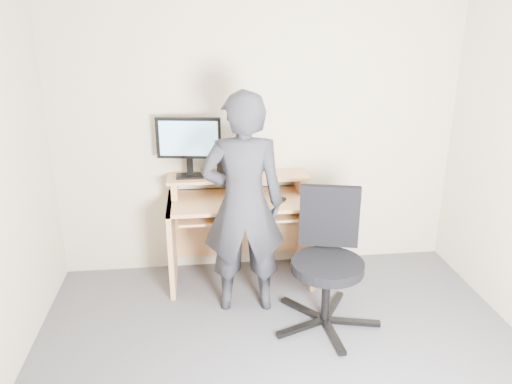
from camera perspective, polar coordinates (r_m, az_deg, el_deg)
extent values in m
cube|color=#BAB294|center=(4.33, 0.37, 6.93)|extent=(3.50, 0.02, 2.50)
cube|color=tan|center=(4.31, -9.56, -5.77)|extent=(0.04, 0.60, 0.75)
cube|color=tan|center=(4.39, 5.77, -5.05)|extent=(0.04, 0.60, 0.75)
cube|color=tan|center=(4.17, -1.86, -0.98)|extent=(1.20, 0.60, 0.03)
cube|color=tan|center=(4.13, -1.75, -2.60)|extent=(1.02, 0.38, 0.02)
cube|color=tan|center=(4.27, -9.29, 0.57)|extent=(0.05, 0.28, 0.15)
cube|color=tan|center=(4.35, 5.04, 1.13)|extent=(0.05, 0.28, 0.15)
cube|color=tan|center=(4.26, -2.07, 1.78)|extent=(1.20, 0.30, 0.02)
cube|color=tan|center=(4.55, -2.14, -3.36)|extent=(1.20, 0.03, 0.65)
cube|color=black|center=(4.24, -7.51, 1.84)|extent=(0.24, 0.15, 0.02)
cube|color=black|center=(4.24, -7.56, 2.99)|extent=(0.05, 0.04, 0.15)
cube|color=black|center=(4.15, -7.72, 6.14)|extent=(0.53, 0.12, 0.34)
cube|color=#80B3DE|center=(4.13, -7.72, 6.07)|extent=(0.48, 0.08, 0.29)
cube|color=black|center=(4.22, -3.90, 3.17)|extent=(0.08, 0.14, 0.20)
cylinder|color=silver|center=(4.26, -0.30, 3.31)|extent=(0.08, 0.08, 0.19)
cube|color=black|center=(4.25, 1.81, 2.01)|extent=(0.07, 0.13, 0.01)
cube|color=black|center=(4.15, -3.69, 1.68)|extent=(0.05, 0.04, 0.03)
torus|color=silver|center=(4.32, -4.78, 2.28)|extent=(0.18, 0.18, 0.06)
cube|color=black|center=(4.12, -0.98, -2.29)|extent=(0.49, 0.30, 0.03)
ellipsoid|color=black|center=(4.10, 2.84, -0.83)|extent=(0.10, 0.07, 0.04)
cube|color=black|center=(3.91, 11.02, -14.35)|extent=(0.40, 0.15, 0.03)
cube|color=black|center=(4.07, 8.79, -12.71)|extent=(0.26, 0.37, 0.03)
cube|color=black|center=(4.00, 5.35, -13.15)|extent=(0.30, 0.34, 0.03)
cube|color=black|center=(3.80, 5.18, -15.18)|extent=(0.39, 0.20, 0.03)
cube|color=black|center=(3.74, 8.87, -16.00)|extent=(0.08, 0.40, 0.03)
cylinder|color=black|center=(3.78, 8.00, -11.47)|extent=(0.06, 0.06, 0.42)
cylinder|color=black|center=(3.67, 8.17, -8.38)|extent=(0.53, 0.53, 0.07)
cube|color=black|center=(3.75, 8.38, -2.74)|extent=(0.44, 0.17, 0.47)
imported|color=black|center=(3.73, -1.47, -1.49)|extent=(0.65, 0.44, 1.72)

